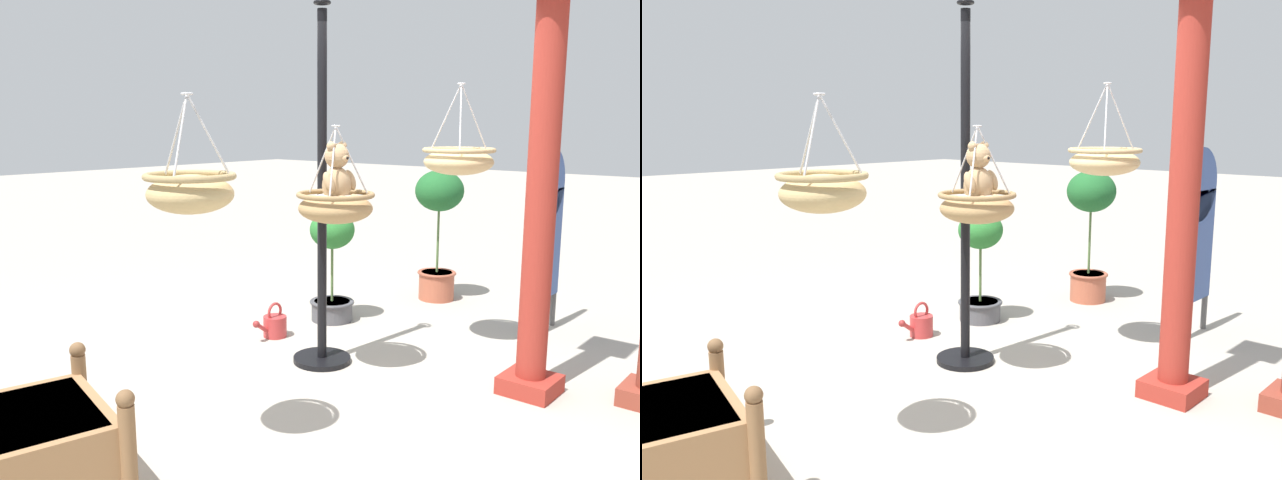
% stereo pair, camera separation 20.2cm
% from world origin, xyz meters
% --- Properties ---
extents(ground_plane, '(40.00, 40.00, 0.00)m').
position_xyz_m(ground_plane, '(0.00, 0.00, 0.00)').
color(ground_plane, '#A8A093').
extents(display_pole_central, '(0.44, 0.44, 2.64)m').
position_xyz_m(display_pole_central, '(-0.18, -0.04, 0.84)').
color(display_pole_central, black).
rests_on(display_pole_central, ground).
extents(hanging_basket_with_teddy, '(0.54, 0.54, 0.67)m').
position_xyz_m(hanging_basket_with_teddy, '(-0.03, 0.21, 1.24)').
color(hanging_basket_with_teddy, '#A37F51').
extents(teddy_bear, '(0.30, 0.26, 0.44)m').
position_xyz_m(teddy_bear, '(-0.03, 0.23, 1.43)').
color(teddy_bear, tan).
extents(hanging_basket_left_high, '(0.56, 0.56, 0.69)m').
position_xyz_m(hanging_basket_left_high, '(-1.06, 0.58, 1.53)').
color(hanging_basket_left_high, tan).
extents(hanging_basket_right_low, '(0.47, 0.47, 0.60)m').
position_xyz_m(hanging_basket_right_low, '(1.35, 0.39, 1.46)').
color(hanging_basket_right_low, tan).
extents(greenhouse_pillar_left, '(0.37, 0.37, 2.71)m').
position_xyz_m(greenhouse_pillar_left, '(-0.66, 1.40, 1.31)').
color(greenhouse_pillar_left, '#9E2D23').
rests_on(greenhouse_pillar_left, ground).
extents(wooden_planter_box, '(1.11, 1.07, 0.60)m').
position_xyz_m(wooden_planter_box, '(2.18, 0.03, 0.23)').
color(wooden_planter_box, '#9E7047').
rests_on(wooden_planter_box, ground).
extents(potted_plant_fern_front, '(0.41, 0.41, 1.02)m').
position_xyz_m(potted_plant_fern_front, '(-1.05, -0.66, 0.57)').
color(potted_plant_fern_front, '#4C4C51').
rests_on(potted_plant_fern_front, ground).
extents(potted_plant_small_succulent, '(0.49, 0.49, 1.34)m').
position_xyz_m(potted_plant_small_succulent, '(-2.31, -0.30, 0.83)').
color(potted_plant_small_succulent, '#AD563D').
rests_on(potted_plant_small_succulent, ground).
extents(display_sign_board, '(0.62, 0.05, 1.61)m').
position_xyz_m(display_sign_board, '(-1.96, 0.94, 0.95)').
color(display_sign_board, '#334C8C').
rests_on(display_sign_board, ground).
extents(watering_can, '(0.35, 0.20, 0.30)m').
position_xyz_m(watering_can, '(-0.36, -0.73, 0.10)').
color(watering_can, '#B23333').
rests_on(watering_can, ground).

